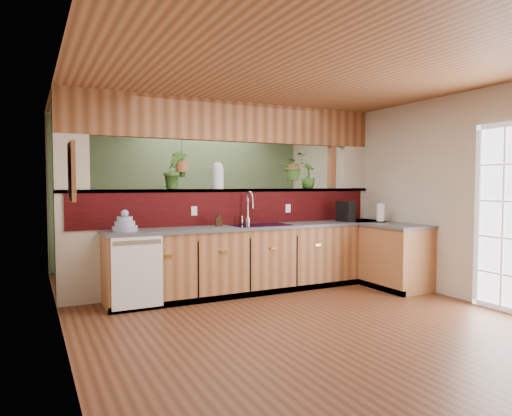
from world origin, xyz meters
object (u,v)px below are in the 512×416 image
faucet (249,207)px  shelving_console (145,240)px  dish_stack (125,224)px  soap_dispenser (219,219)px  coffee_maker (346,212)px  paper_towel (381,213)px  glass_jar (218,176)px

faucet → shelving_console: (-0.94, 2.12, -0.65)m
dish_stack → shelving_console: bearing=71.5°
faucet → soap_dispenser: (-0.47, -0.05, -0.15)m
shelving_console → coffee_maker: bearing=-49.8°
paper_towel → glass_jar: bearing=161.1°
soap_dispenser → paper_towel: paper_towel is taller
dish_stack → shelving_console: size_ratio=0.19×
faucet → dish_stack: size_ratio=1.57×
coffee_maker → glass_jar: size_ratio=0.83×
faucet → paper_towel: size_ratio=1.59×
dish_stack → coffee_maker: 3.21m
dish_stack → coffee_maker: bearing=-0.9°
soap_dispenser → shelving_console: 2.28m
faucet → dish_stack: bearing=-174.7°
soap_dispenser → coffee_maker: 1.98m
coffee_maker → shelving_console: (-2.45, 2.33, -0.54)m
glass_jar → shelving_console: size_ratio=0.24×
dish_stack → shelving_console: dish_stack is taller
paper_towel → glass_jar: glass_jar is taller
dish_stack → glass_jar: (1.33, 0.38, 0.59)m
paper_towel → shelving_console: 3.91m
soap_dispenser → shelving_console: (-0.47, 2.17, -0.49)m
faucet → soap_dispenser: 0.50m
faucet → coffee_maker: size_ratio=1.52×
paper_towel → shelving_console: paper_towel is taller
paper_towel → glass_jar: 2.43m
dish_stack → soap_dispenser: (1.23, 0.10, 0.01)m
dish_stack → soap_dispenser: dish_stack is taller
coffee_maker → glass_jar: bearing=156.7°
soap_dispenser → glass_jar: (0.10, 0.27, 0.58)m
faucet → coffee_maker: bearing=-8.0°
faucet → glass_jar: 0.61m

